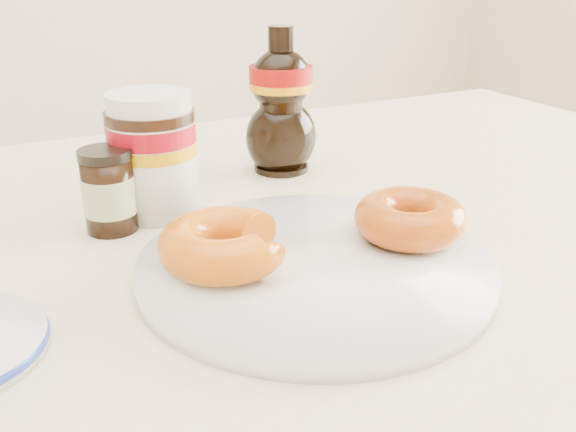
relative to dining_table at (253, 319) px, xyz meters
name	(u,v)px	position (x,y,z in m)	size (l,w,h in m)	color
dining_table	(253,319)	(0.00, 0.00, 0.00)	(1.40, 0.90, 0.75)	#F3E6B9
plate	(315,265)	(0.02, -0.08, 0.09)	(0.30, 0.30, 0.02)	white
donut_bitten	(224,244)	(-0.05, -0.06, 0.12)	(0.11, 0.11, 0.04)	#D7540C
donut_whole	(410,218)	(0.12, -0.08, 0.12)	(0.10, 0.10, 0.04)	#AD510B
nutella_jar	(153,150)	(-0.06, 0.12, 0.15)	(0.09, 0.09, 0.13)	white
syrup_bottle	(281,101)	(0.12, 0.18, 0.17)	(0.09, 0.08, 0.17)	black
dark_jar	(109,191)	(-0.11, 0.09, 0.12)	(0.05, 0.05, 0.08)	black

